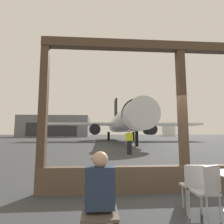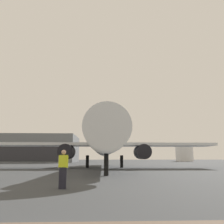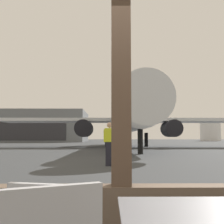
{
  "view_description": "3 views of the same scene",
  "coord_description": "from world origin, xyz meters",
  "px_view_note": "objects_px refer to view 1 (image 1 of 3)",
  "views": [
    {
      "loc": [
        -2.24,
        -4.69,
        1.5
      ],
      "look_at": [
        -0.83,
        15.14,
        3.8
      ],
      "focal_mm": 28.93,
      "sensor_mm": 36.0,
      "label": 1
    },
    {
      "loc": [
        1.69,
        -2.79,
        1.39
      ],
      "look_at": [
        2.33,
        12.81,
        4.49
      ],
      "focal_mm": 36.81,
      "sensor_mm": 36.0,
      "label": 2
    },
    {
      "loc": [
        -0.12,
        -2.78,
        1.14
      ],
      "look_at": [
        0.01,
        10.21,
        2.36
      ],
      "focal_mm": 43.12,
      "sensor_mm": 36.0,
      "label": 3
    }
  ],
  "objects_px": {
    "seated_passenger": "(99,192)",
    "airplane": "(123,122)",
    "cafe_chair_window_left": "(195,183)",
    "ground_crew_worker": "(129,141)",
    "lounge_bench": "(100,217)",
    "fuel_storage_tank": "(169,129)",
    "cafe_chair_window_right": "(208,188)",
    "distant_hangar": "(57,127)"
  },
  "relations": [
    {
      "from": "airplane",
      "to": "ground_crew_worker",
      "type": "relative_size",
      "value": 18.05
    },
    {
      "from": "cafe_chair_window_left",
      "to": "cafe_chair_window_right",
      "type": "relative_size",
      "value": 0.95
    },
    {
      "from": "lounge_bench",
      "to": "distant_hangar",
      "type": "height_order",
      "value": "distant_hangar"
    },
    {
      "from": "lounge_bench",
      "to": "fuel_storage_tank",
      "type": "height_order",
      "value": "fuel_storage_tank"
    },
    {
      "from": "ground_crew_worker",
      "to": "distant_hangar",
      "type": "xyz_separation_m",
      "value": [
        -18.53,
        59.45,
        2.96
      ]
    },
    {
      "from": "airplane",
      "to": "ground_crew_worker",
      "type": "bearing_deg",
      "value": -96.13
    },
    {
      "from": "cafe_chair_window_left",
      "to": "ground_crew_worker",
      "type": "xyz_separation_m",
      "value": [
        0.32,
        9.36,
        0.35
      ]
    },
    {
      "from": "cafe_chair_window_left",
      "to": "lounge_bench",
      "type": "xyz_separation_m",
      "value": [
        -1.79,
        -0.85,
        -0.17
      ]
    },
    {
      "from": "cafe_chair_window_left",
      "to": "cafe_chair_window_right",
      "type": "height_order",
      "value": "cafe_chair_window_right"
    },
    {
      "from": "ground_crew_worker",
      "to": "seated_passenger",
      "type": "bearing_deg",
      "value": -101.82
    },
    {
      "from": "seated_passenger",
      "to": "distant_hangar",
      "type": "height_order",
      "value": "distant_hangar"
    },
    {
      "from": "cafe_chair_window_left",
      "to": "seated_passenger",
      "type": "relative_size",
      "value": 0.73
    },
    {
      "from": "cafe_chair_window_left",
      "to": "airplane",
      "type": "relative_size",
      "value": 0.03
    },
    {
      "from": "fuel_storage_tank",
      "to": "distant_hangar",
      "type": "bearing_deg",
      "value": -163.85
    },
    {
      "from": "lounge_bench",
      "to": "ground_crew_worker",
      "type": "distance_m",
      "value": 10.44
    },
    {
      "from": "seated_passenger",
      "to": "distant_hangar",
      "type": "relative_size",
      "value": 0.05
    },
    {
      "from": "lounge_bench",
      "to": "airplane",
      "type": "xyz_separation_m",
      "value": [
        4.2,
        29.7,
        3.02
      ]
    },
    {
      "from": "cafe_chair_window_left",
      "to": "ground_crew_worker",
      "type": "height_order",
      "value": "ground_crew_worker"
    },
    {
      "from": "lounge_bench",
      "to": "distant_hangar",
      "type": "bearing_deg",
      "value": 103.26
    },
    {
      "from": "cafe_chair_window_left",
      "to": "cafe_chair_window_right",
      "type": "bearing_deg",
      "value": -81.05
    },
    {
      "from": "cafe_chair_window_right",
      "to": "ground_crew_worker",
      "type": "height_order",
      "value": "ground_crew_worker"
    },
    {
      "from": "lounge_bench",
      "to": "ground_crew_worker",
      "type": "bearing_deg",
      "value": 78.32
    },
    {
      "from": "distant_hangar",
      "to": "lounge_bench",
      "type": "bearing_deg",
      "value": -76.74
    },
    {
      "from": "cafe_chair_window_left",
      "to": "fuel_storage_tank",
      "type": "bearing_deg",
      "value": 68.8
    },
    {
      "from": "cafe_chair_window_left",
      "to": "distant_hangar",
      "type": "relative_size",
      "value": 0.04
    },
    {
      "from": "ground_crew_worker",
      "to": "fuel_storage_tank",
      "type": "distance_m",
      "value": 80.75
    },
    {
      "from": "cafe_chair_window_left",
      "to": "lounge_bench",
      "type": "distance_m",
      "value": 1.98
    },
    {
      "from": "seated_passenger",
      "to": "airplane",
      "type": "distance_m",
      "value": 30.05
    },
    {
      "from": "airplane",
      "to": "ground_crew_worker",
      "type": "distance_m",
      "value": 19.76
    },
    {
      "from": "cafe_chair_window_right",
      "to": "airplane",
      "type": "distance_m",
      "value": 29.41
    },
    {
      "from": "cafe_chair_window_left",
      "to": "lounge_bench",
      "type": "bearing_deg",
      "value": -154.65
    },
    {
      "from": "ground_crew_worker",
      "to": "fuel_storage_tank",
      "type": "bearing_deg",
      "value": 66.62
    },
    {
      "from": "ground_crew_worker",
      "to": "fuel_storage_tank",
      "type": "relative_size",
      "value": 0.27
    },
    {
      "from": "lounge_bench",
      "to": "ground_crew_worker",
      "type": "height_order",
      "value": "ground_crew_worker"
    },
    {
      "from": "lounge_bench",
      "to": "seated_passenger",
      "type": "distance_m",
      "value": 0.3
    },
    {
      "from": "cafe_chair_window_left",
      "to": "cafe_chair_window_right",
      "type": "xyz_separation_m",
      "value": [
        0.05,
        -0.33,
        0.02
      ]
    },
    {
      "from": "distant_hangar",
      "to": "fuel_storage_tank",
      "type": "relative_size",
      "value": 3.84
    },
    {
      "from": "seated_passenger",
      "to": "ground_crew_worker",
      "type": "relative_size",
      "value": 0.71
    },
    {
      "from": "lounge_bench",
      "to": "ground_crew_worker",
      "type": "xyz_separation_m",
      "value": [
        2.11,
        10.21,
        0.52
      ]
    },
    {
      "from": "seated_passenger",
      "to": "airplane",
      "type": "relative_size",
      "value": 0.04
    },
    {
      "from": "fuel_storage_tank",
      "to": "cafe_chair_window_right",
      "type": "bearing_deg",
      "value": -111.09
    },
    {
      "from": "airplane",
      "to": "fuel_storage_tank",
      "type": "relative_size",
      "value": 4.87
    }
  ]
}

